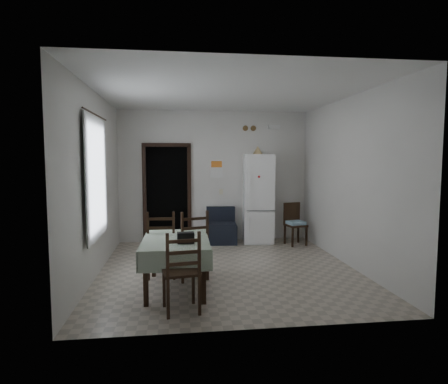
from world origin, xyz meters
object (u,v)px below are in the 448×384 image
Objects in this scene: navy_seat at (222,225)px; dining_chair_far_left at (162,243)px; fridge at (258,199)px; dining_table at (176,264)px; dining_chair_far_right at (191,244)px; corner_chair at (296,224)px; dining_chair_near_head at (181,270)px.

dining_chair_far_left is (-1.20, -2.19, 0.14)m from navy_seat.
dining_chair_far_left reaches higher than navy_seat.
navy_seat is at bearing -173.77° from fridge.
dining_chair_far_right is (0.23, 0.46, 0.17)m from dining_table.
dining_chair_near_head reaches higher than corner_chair.
corner_chair is 0.64× the size of dining_table.
dining_table is 0.81m from dining_chair_near_head.
corner_chair is at bearing -143.56° from dining_chair_far_left.
dining_chair_far_left is at bearing -87.85° from dining_chair_near_head.
dining_chair_far_right reaches higher than navy_seat.
corner_chair reaches higher than dining_table.
fridge reaches higher than dining_chair_far_right.
dining_chair_far_right is (-0.76, -2.34, 0.15)m from navy_seat.
dining_chair_near_head is (-0.17, -1.25, -0.03)m from dining_chair_far_right.
navy_seat reaches higher than dining_table.
navy_seat is 0.72× the size of dining_chair_far_right.
corner_chair reaches higher than navy_seat.
dining_table is (-2.53, -2.42, -0.09)m from corner_chair.
dining_chair_near_head is at bearing -84.21° from dining_table.
dining_chair_far_right reaches higher than dining_table.
fridge is at bearing 4.43° from navy_seat.
dining_table is at bearing 47.51° from dining_chair_far_right.
dining_table is at bearing -116.34° from fridge.
dining_chair_far_left is at bearing 110.54° from dining_table.
dining_chair_near_head is (0.06, -0.79, 0.14)m from dining_table.
dining_chair_far_left is at bearing -34.44° from dining_chair_far_right.
dining_chair_near_head is (-1.72, -3.59, -0.47)m from fridge.
fridge is at bearing 58.62° from dining_table.
fridge is at bearing 140.90° from corner_chair.
dining_chair_near_head is (-0.93, -3.59, 0.12)m from navy_seat.
dining_chair_far_right is 1.06× the size of dining_chair_near_head.
dining_table is 1.30× the size of dining_chair_far_right.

